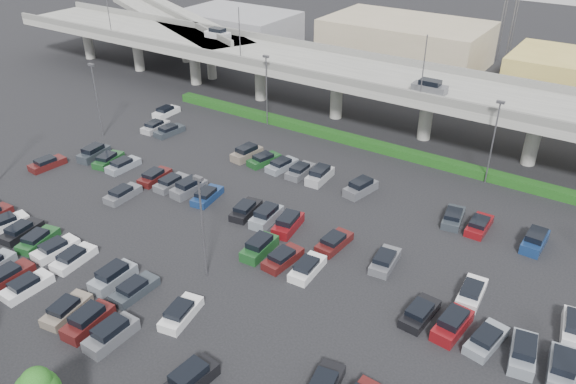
# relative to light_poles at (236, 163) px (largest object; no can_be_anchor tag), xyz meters

# --- Properties ---
(ground) EXTENTS (280.00, 280.00, 0.00)m
(ground) POSITION_rel_light_poles_xyz_m (4.13, -2.00, -6.24)
(ground) COLOR black
(overpass) EXTENTS (150.00, 13.00, 15.80)m
(overpass) POSITION_rel_light_poles_xyz_m (3.92, 29.99, 0.74)
(overpass) COLOR gray
(overpass) RESTS_ON ground
(on_ramp) EXTENTS (50.93, 30.13, 8.80)m
(on_ramp) POSITION_rel_light_poles_xyz_m (-47.98, 41.05, 0.62)
(on_ramp) COLOR gray
(on_ramp) RESTS_ON ground
(hedge) EXTENTS (66.00, 1.60, 1.10)m
(hedge) POSITION_rel_light_poles_xyz_m (4.13, 23.00, -5.69)
(hedge) COLOR #153A11
(hedge) RESTS_ON ground
(tree_row) EXTENTS (65.07, 3.66, 5.94)m
(tree_row) POSITION_rel_light_poles_xyz_m (4.83, -28.53, -2.72)
(tree_row) COLOR #332316
(tree_row) RESTS_ON ground
(parked_cars) EXTENTS (63.04, 41.56, 1.67)m
(parked_cars) POSITION_rel_light_poles_xyz_m (3.98, -6.40, -5.62)
(parked_cars) COLOR white
(parked_cars) RESTS_ON ground
(light_poles) EXTENTS (66.90, 48.38, 10.30)m
(light_poles) POSITION_rel_light_poles_xyz_m (0.00, 0.00, 0.00)
(light_poles) COLOR #525157
(light_poles) RESTS_ON ground
(distant_buildings) EXTENTS (138.00, 24.00, 9.00)m
(distant_buildings) POSITION_rel_light_poles_xyz_m (16.50, 59.81, -2.49)
(distant_buildings) COLOR gray
(distant_buildings) RESTS_ON ground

